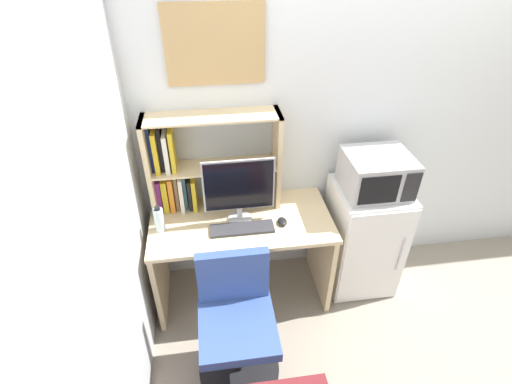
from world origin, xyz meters
TOP-DOWN VIEW (x-y plane):
  - wall_back at (0.40, 0.02)m, footprint 6.40×0.04m
  - wall_left at (-1.62, -1.60)m, footprint 0.04×4.40m
  - desk at (-0.92, -0.31)m, footprint 1.27×0.63m
  - hutch_bookshelf at (-1.22, -0.10)m, footprint 0.90×0.23m
  - monitor at (-0.92, -0.31)m, footprint 0.48×0.17m
  - keyboard at (-0.92, -0.42)m, footprint 0.43×0.12m
  - computer_mouse at (-0.64, -0.39)m, footprint 0.06×0.09m
  - water_bottle at (-1.46, -0.34)m, footprint 0.07×0.07m
  - mini_fridge at (0.03, -0.29)m, footprint 0.51×0.52m
  - microwave at (0.03, -0.29)m, footprint 0.44×0.40m
  - desk_chair at (-1.02, -0.93)m, footprint 0.53×0.53m
  - wall_corkboard at (-1.02, -0.01)m, footprint 0.60×0.02m

SIDE VIEW (x-z plane):
  - desk_chair at x=-1.02m, z-range -0.05..0.84m
  - mini_fridge at x=0.03m, z-range 0.00..0.90m
  - desk at x=-0.92m, z-range 0.15..0.90m
  - keyboard at x=-0.92m, z-range 0.75..0.77m
  - computer_mouse at x=-0.64m, z-range 0.75..0.79m
  - water_bottle at x=-1.46m, z-range 0.75..0.94m
  - monitor at x=-0.92m, z-range 0.78..1.26m
  - microwave at x=0.03m, z-range 0.90..1.18m
  - hutch_bookshelf at x=-1.22m, z-range 0.74..1.45m
  - wall_back at x=0.40m, z-range 0.00..2.60m
  - wall_left at x=-1.62m, z-range 0.00..2.60m
  - wall_corkboard at x=-1.02m, z-range 1.62..2.10m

